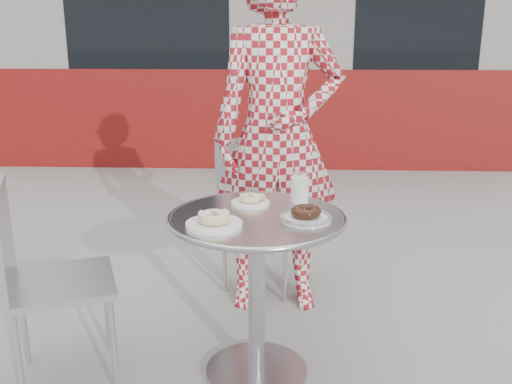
{
  "coord_description": "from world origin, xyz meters",
  "views": [
    {
      "loc": [
        0.1,
        -2.09,
        1.38
      ],
      "look_at": [
        0.01,
        0.06,
        0.76
      ],
      "focal_mm": 40.0,
      "sensor_mm": 36.0,
      "label": 1
    }
  ],
  "objects_px": {
    "seated_person": "(278,137)",
    "milk_cup": "(300,188)",
    "plate_checker": "(306,216)",
    "bistro_table": "(257,257)",
    "plate_far": "(251,200)",
    "plate_near": "(214,221)",
    "chair_far": "(265,240)",
    "chair_left": "(62,322)"
  },
  "relations": [
    {
      "from": "seated_person",
      "to": "milk_cup",
      "type": "xyz_separation_m",
      "value": [
        0.09,
        -0.49,
        -0.12
      ]
    },
    {
      "from": "plate_checker",
      "to": "milk_cup",
      "type": "xyz_separation_m",
      "value": [
        -0.02,
        0.23,
        0.04
      ]
    },
    {
      "from": "plate_checker",
      "to": "milk_cup",
      "type": "bearing_deg",
      "value": 94.02
    },
    {
      "from": "bistro_table",
      "to": "plate_far",
      "type": "height_order",
      "value": "plate_far"
    },
    {
      "from": "milk_cup",
      "to": "bistro_table",
      "type": "bearing_deg",
      "value": -132.42
    },
    {
      "from": "plate_far",
      "to": "plate_near",
      "type": "xyz_separation_m",
      "value": [
        -0.12,
        -0.28,
        0.0
      ]
    },
    {
      "from": "plate_checker",
      "to": "milk_cup",
      "type": "height_order",
      "value": "milk_cup"
    },
    {
      "from": "chair_far",
      "to": "plate_checker",
      "type": "height_order",
      "value": "chair_far"
    },
    {
      "from": "chair_left",
      "to": "plate_far",
      "type": "xyz_separation_m",
      "value": [
        0.74,
        0.21,
        0.45
      ]
    },
    {
      "from": "plate_far",
      "to": "chair_far",
      "type": "bearing_deg",
      "value": 86.85
    },
    {
      "from": "chair_left",
      "to": "plate_checker",
      "type": "xyz_separation_m",
      "value": [
        0.96,
        0.02,
        0.45
      ]
    },
    {
      "from": "bistro_table",
      "to": "milk_cup",
      "type": "distance_m",
      "value": 0.34
    },
    {
      "from": "bistro_table",
      "to": "plate_checker",
      "type": "distance_m",
      "value": 0.27
    },
    {
      "from": "plate_far",
      "to": "plate_near",
      "type": "distance_m",
      "value": 0.3
    },
    {
      "from": "plate_far",
      "to": "plate_checker",
      "type": "bearing_deg",
      "value": -41.85
    },
    {
      "from": "plate_near",
      "to": "bistro_table",
      "type": "bearing_deg",
      "value": 40.81
    },
    {
      "from": "plate_far",
      "to": "plate_near",
      "type": "height_order",
      "value": "plate_near"
    },
    {
      "from": "bistro_table",
      "to": "plate_near",
      "type": "xyz_separation_m",
      "value": [
        -0.15,
        -0.13,
        0.19
      ]
    },
    {
      "from": "seated_person",
      "to": "chair_left",
      "type": "bearing_deg",
      "value": -144.22
    },
    {
      "from": "chair_far",
      "to": "plate_far",
      "type": "relative_size",
      "value": 5.47
    },
    {
      "from": "milk_cup",
      "to": "plate_near",
      "type": "bearing_deg",
      "value": -135.39
    },
    {
      "from": "bistro_table",
      "to": "chair_left",
      "type": "distance_m",
      "value": 0.82
    },
    {
      "from": "bistro_table",
      "to": "chair_far",
      "type": "bearing_deg",
      "value": 89.31
    },
    {
      "from": "seated_person",
      "to": "chair_far",
      "type": "bearing_deg",
      "value": 103.1
    },
    {
      "from": "plate_near",
      "to": "plate_checker",
      "type": "xyz_separation_m",
      "value": [
        0.33,
        0.08,
        -0.0
      ]
    },
    {
      "from": "plate_near",
      "to": "plate_checker",
      "type": "distance_m",
      "value": 0.34
    },
    {
      "from": "bistro_table",
      "to": "milk_cup",
      "type": "xyz_separation_m",
      "value": [
        0.17,
        0.18,
        0.23
      ]
    },
    {
      "from": "bistro_table",
      "to": "plate_checker",
      "type": "relative_size",
      "value": 3.56
    },
    {
      "from": "chair_left",
      "to": "milk_cup",
      "type": "relative_size",
      "value": 6.64
    },
    {
      "from": "milk_cup",
      "to": "plate_far",
      "type": "bearing_deg",
      "value": -169.42
    },
    {
      "from": "bistro_table",
      "to": "seated_person",
      "type": "xyz_separation_m",
      "value": [
        0.07,
        0.68,
        0.35
      ]
    },
    {
      "from": "chair_far",
      "to": "milk_cup",
      "type": "distance_m",
      "value": 0.86
    },
    {
      "from": "plate_far",
      "to": "plate_checker",
      "type": "distance_m",
      "value": 0.29
    },
    {
      "from": "bistro_table",
      "to": "chair_far",
      "type": "xyz_separation_m",
      "value": [
        0.01,
        0.87,
        -0.26
      ]
    },
    {
      "from": "bistro_table",
      "to": "chair_left",
      "type": "xyz_separation_m",
      "value": [
        -0.77,
        -0.06,
        -0.27
      ]
    },
    {
      "from": "plate_near",
      "to": "milk_cup",
      "type": "height_order",
      "value": "milk_cup"
    },
    {
      "from": "chair_far",
      "to": "plate_far",
      "type": "distance_m",
      "value": 0.85
    },
    {
      "from": "bistro_table",
      "to": "plate_far",
      "type": "relative_size",
      "value": 4.46
    },
    {
      "from": "milk_cup",
      "to": "chair_left",
      "type": "bearing_deg",
      "value": -165.39
    },
    {
      "from": "bistro_table",
      "to": "plate_near",
      "type": "height_order",
      "value": "plate_near"
    },
    {
      "from": "bistro_table",
      "to": "seated_person",
      "type": "bearing_deg",
      "value": 83.75
    },
    {
      "from": "chair_left",
      "to": "bistro_table",
      "type": "bearing_deg",
      "value": -106.71
    }
  ]
}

